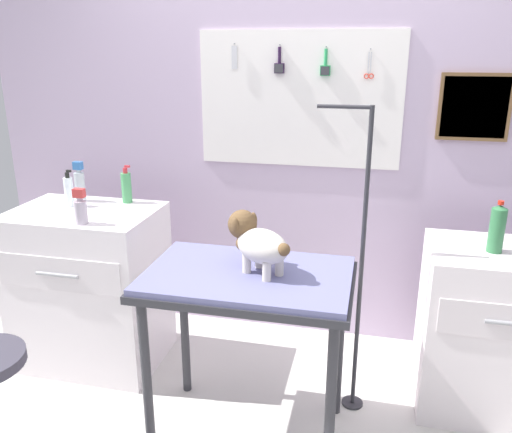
{
  "coord_description": "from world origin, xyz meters",
  "views": [
    {
      "loc": [
        0.44,
        -1.81,
        1.78
      ],
      "look_at": [
        -0.03,
        0.23,
        1.1
      ],
      "focal_mm": 36.41,
      "sensor_mm": 36.0,
      "label": 1
    }
  ],
  "objects_px": {
    "cabinet_right": "(491,330)",
    "grooming_arm": "(359,279)",
    "counter_left": "(91,287)",
    "grooming_table": "(248,292)",
    "spray_bottle_short": "(69,191)",
    "dog": "(256,241)",
    "soda_bottle": "(497,228)"
  },
  "relations": [
    {
      "from": "grooming_table",
      "to": "cabinet_right",
      "type": "relative_size",
      "value": 1.08
    },
    {
      "from": "dog",
      "to": "spray_bottle_short",
      "type": "bearing_deg",
      "value": 158.84
    },
    {
      "from": "soda_bottle",
      "to": "cabinet_right",
      "type": "bearing_deg",
      "value": 24.32
    },
    {
      "from": "dog",
      "to": "soda_bottle",
      "type": "height_order",
      "value": "soda_bottle"
    },
    {
      "from": "dog",
      "to": "soda_bottle",
      "type": "distance_m",
      "value": 1.14
    },
    {
      "from": "grooming_arm",
      "to": "spray_bottle_short",
      "type": "relative_size",
      "value": 7.35
    },
    {
      "from": "grooming_arm",
      "to": "soda_bottle",
      "type": "distance_m",
      "value": 0.68
    },
    {
      "from": "grooming_table",
      "to": "dog",
      "type": "bearing_deg",
      "value": 32.8
    },
    {
      "from": "grooming_table",
      "to": "counter_left",
      "type": "height_order",
      "value": "counter_left"
    },
    {
      "from": "dog",
      "to": "grooming_arm",
      "type": "bearing_deg",
      "value": 33.8
    },
    {
      "from": "grooming_arm",
      "to": "soda_bottle",
      "type": "xyz_separation_m",
      "value": [
        0.62,
        0.14,
        0.26
      ]
    },
    {
      "from": "grooming_table",
      "to": "spray_bottle_short",
      "type": "distance_m",
      "value": 1.28
    },
    {
      "from": "dog",
      "to": "spray_bottle_short",
      "type": "xyz_separation_m",
      "value": [
        -1.19,
        0.46,
        0.03
      ]
    },
    {
      "from": "counter_left",
      "to": "dog",
      "type": "bearing_deg",
      "value": -20.04
    },
    {
      "from": "cabinet_right",
      "to": "soda_bottle",
      "type": "height_order",
      "value": "soda_bottle"
    },
    {
      "from": "counter_left",
      "to": "spray_bottle_short",
      "type": "relative_size",
      "value": 4.4
    },
    {
      "from": "cabinet_right",
      "to": "soda_bottle",
      "type": "bearing_deg",
      "value": -155.68
    },
    {
      "from": "grooming_arm",
      "to": "grooming_table",
      "type": "bearing_deg",
      "value": -146.27
    },
    {
      "from": "spray_bottle_short",
      "to": "soda_bottle",
      "type": "height_order",
      "value": "spray_bottle_short"
    },
    {
      "from": "grooming_arm",
      "to": "cabinet_right",
      "type": "bearing_deg",
      "value": 13.75
    },
    {
      "from": "cabinet_right",
      "to": "grooming_arm",
      "type": "bearing_deg",
      "value": -166.25
    },
    {
      "from": "soda_bottle",
      "to": "counter_left",
      "type": "bearing_deg",
      "value": -178.9
    },
    {
      "from": "grooming_table",
      "to": "cabinet_right",
      "type": "distance_m",
      "value": 1.28
    },
    {
      "from": "spray_bottle_short",
      "to": "cabinet_right",
      "type": "bearing_deg",
      "value": -0.12
    },
    {
      "from": "grooming_arm",
      "to": "cabinet_right",
      "type": "distance_m",
      "value": 0.74
    },
    {
      "from": "grooming_arm",
      "to": "dog",
      "type": "distance_m",
      "value": 0.59
    },
    {
      "from": "grooming_table",
      "to": "dog",
      "type": "xyz_separation_m",
      "value": [
        0.03,
        0.02,
        0.24
      ]
    },
    {
      "from": "cabinet_right",
      "to": "counter_left",
      "type": "bearing_deg",
      "value": -178.34
    },
    {
      "from": "grooming_table",
      "to": "counter_left",
      "type": "distance_m",
      "value": 1.16
    },
    {
      "from": "soda_bottle",
      "to": "grooming_arm",
      "type": "bearing_deg",
      "value": -167.17
    },
    {
      "from": "dog",
      "to": "counter_left",
      "type": "distance_m",
      "value": 1.26
    },
    {
      "from": "counter_left",
      "to": "grooming_table",
      "type": "bearing_deg",
      "value": -21.7
    }
  ]
}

